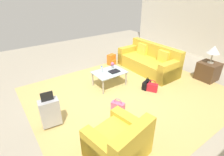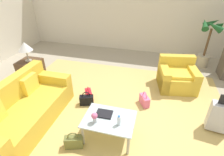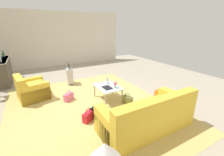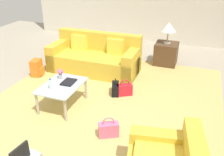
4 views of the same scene
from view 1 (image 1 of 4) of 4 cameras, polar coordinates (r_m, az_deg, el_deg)
ground_plane at (r=4.81m, az=-1.33°, el=-6.24°), size 12.00×12.00×0.00m
wall_left at (r=8.09m, az=30.93°, el=15.93°), size 0.12×8.00×3.10m
area_rug at (r=4.99m, az=5.70°, el=-4.97°), size 5.20×4.40×0.01m
couch at (r=6.37m, az=12.06°, el=5.18°), size 0.95×2.18×0.91m
armchair at (r=3.20m, az=2.65°, el=-20.75°), size 1.07×1.01×0.81m
coffee_table at (r=5.16m, az=-0.86°, el=1.38°), size 0.92×0.67×0.46m
water_bottle at (r=5.07m, az=-3.38°, el=2.80°), size 0.06×0.06×0.20m
coffee_table_book at (r=5.13m, az=0.74°, el=2.20°), size 0.30×0.23×0.03m
flower_vase at (r=5.31m, az=0.15°, el=4.39°), size 0.11×0.11×0.21m
side_table at (r=6.37m, az=28.83°, el=1.98°), size 0.57×0.57×0.57m
table_lamp at (r=6.14m, az=30.32°, el=7.92°), size 0.38×0.38×0.55m
suitcase_silver at (r=3.93m, az=-19.55°, el=-10.48°), size 0.42×0.27×0.85m
handbag_black at (r=5.23m, az=11.20°, el=-2.13°), size 0.35×0.23×0.36m
handbag_olive at (r=5.86m, az=1.34°, el=1.82°), size 0.35×0.23×0.36m
handbag_red at (r=5.14m, az=12.89°, el=-2.92°), size 0.28×0.35×0.36m
handbag_pink at (r=4.25m, az=1.94°, el=-9.29°), size 0.28×0.35×0.36m
backpack_orange at (r=6.74m, az=-0.14°, el=5.99°), size 0.33×0.29×0.40m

